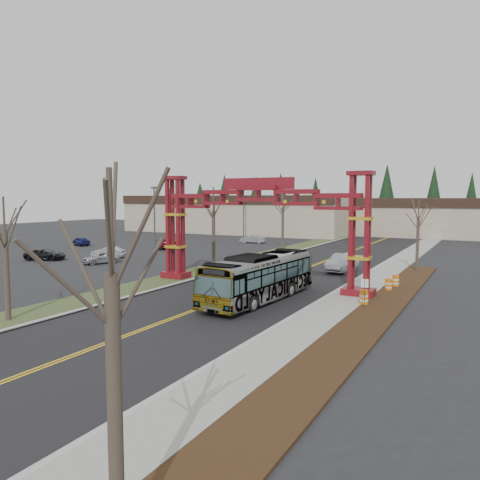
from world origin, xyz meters
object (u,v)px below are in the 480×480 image
Objects in this scene: retail_building_east at (455,217)px; bare_tree_median_far at (283,208)px; light_pole_near at (154,216)px; light_pole_far at (244,206)px; transit_bus at (260,277)px; barrel_south at (364,298)px; gateway_arch at (258,211)px; parked_car_near_a at (101,257)px; parked_car_near_c at (45,255)px; street_sign at (365,288)px; barrel_mid at (388,285)px; silver_sedan at (342,263)px; parked_car_far_a at (253,239)px; bare_tree_median_near at (5,234)px; parked_car_mid_a at (167,243)px; barrel_north at (396,281)px; bare_tree_right_near at (112,276)px; parked_car_mid_b at (80,241)px; parked_car_near_b at (108,252)px; bare_tree_right_far at (418,220)px; bare_tree_median_mid at (213,211)px; light_pole_mid at (170,210)px; retail_building_west at (244,213)px.

bare_tree_median_far is (-18.00, -38.40, 2.21)m from retail_building_east.
light_pole_near is 0.87× the size of light_pole_far.
transit_bus is 6.99m from barrel_south.
gateway_arch is 21.66m from parked_car_near_a.
parked_car_near_c is 2.25× the size of street_sign.
silver_sedan is at bearing 127.03° from barrel_mid.
parked_car_far_a is 0.55× the size of bare_tree_median_near.
silver_sedan is at bearing 141.15° from parked_car_mid_a.
bare_tree_right_near is at bearing -89.44° from barrel_north.
parked_car_mid_b is at bearing 166.28° from barrel_north.
retail_building_east is 63.74m from parked_car_near_b.
bare_tree_median_far is at bearing -115.12° from retail_building_east.
gateway_arch is at bearing -125.35° from bare_tree_right_far.
light_pole_far reaches higher than gateway_arch.
parked_car_near_a is at bearing -86.62° from light_pole_far.
parked_car_mid_a reaches higher than barrel_north.
barrel_north is (30.36, 1.07, -0.18)m from parked_car_near_a.
parked_car_mid_a is 4.71× the size of barrel_south.
parked_car_near_a is at bearing 167.95° from barrel_south.
transit_bus reaches higher than parked_car_near_c.
barrel_mid is (32.34, -37.54, -5.11)m from light_pole_far.
retail_building_east is at bearing 58.63° from light_pole_near.
retail_building_east is at bearing 86.01° from silver_sedan.
bare_tree_right_far is (6.29, 3.44, 4.12)m from silver_sedan.
bare_tree_right_near is at bearing -70.21° from bare_tree_median_far.
light_pole_near is (-30.23, -49.58, 1.34)m from retail_building_east.
bare_tree_median_mid is 37.38m from bare_tree_right_near.
gateway_arch is 1.88× the size of light_pole_far.
bare_tree_median_far is 53.16m from bare_tree_right_near.
barrel_mid is (29.73, -9.40, -4.37)m from light_pole_near.
parked_car_near_a is 7.67m from parked_car_near_c.
light_pole_mid is (-31.22, 30.00, -1.03)m from gateway_arch.
parked_car_near_b is 34.84m from street_sign.
gateway_arch is 1.57× the size of transit_bus.
barrel_south is 1.08× the size of barrel_mid.
transit_bus is 1.19× the size of light_pole_far.
parked_car_near_a reaches higher than parked_car_mid_b.
bare_tree_median_near is (8.58, -47.92, 4.39)m from parked_car_far_a.
bare_tree_median_mid is (-8.00, 6.30, -0.22)m from gateway_arch.
bare_tree_median_near is at bearing -90.00° from bare_tree_median_mid.
parked_car_mid_b is (-16.65, 12.55, -0.03)m from parked_car_near_a.
bare_tree_median_near is at bearing -66.77° from light_pole_near.
parked_car_mid_a is at bearing 116.31° from light_pole_near.
bare_tree_median_far reaches higher than barrel_south.
retail_building_east is 65.83m from parked_car_mid_b.
bare_tree_right_near is 31.67m from barrel_north.
barrel_north is at bearing -4.85° from bare_tree_median_mid.
parked_car_near_a is 0.46× the size of light_pole_mid.
parked_car_near_a is (9.34, -50.23, -3.09)m from retail_building_west.
parked_car_near_b is 0.40× the size of light_pole_far.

